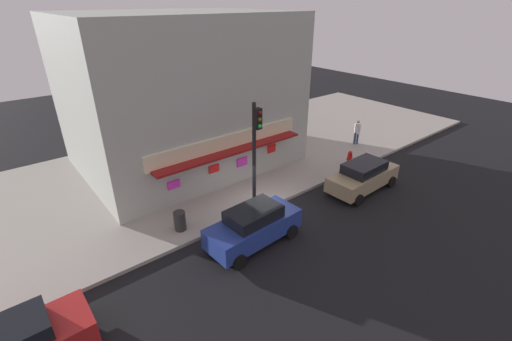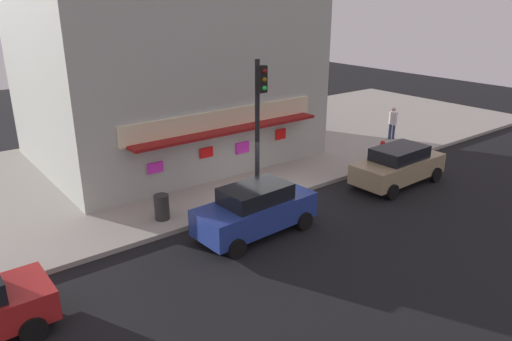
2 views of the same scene
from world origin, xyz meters
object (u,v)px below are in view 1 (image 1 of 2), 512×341
Objects in this scene: trash_can at (180,221)px; parked_car_tan at (363,176)px; traffic_light at (255,144)px; fire_hydrant at (350,158)px; pedestrian at (357,131)px; parked_car_blue at (254,226)px.

trash_can is 10.13m from parked_car_tan.
trash_can is 0.20× the size of parked_car_tan.
traffic_light reaches higher than fire_hydrant.
parked_car_tan is at bearing -18.67° from traffic_light.
fire_hydrant is (7.90, 0.33, -3.01)m from traffic_light.
pedestrian reaches higher than trash_can.
trash_can is at bearing 128.58° from parked_car_blue.
fire_hydrant is 3.06m from parked_car_tan.
pedestrian reaches higher than parked_car_blue.
fire_hydrant is 3.66m from pedestrian.
pedestrian reaches higher than parked_car_tan.
fire_hydrant is at bearing 13.35° from parked_car_blue.
traffic_light is at bearing -168.90° from pedestrian.
traffic_light is 5.87× the size of trash_can.
pedestrian is at bearing 11.10° from traffic_light.
fire_hydrant is 0.20× the size of parked_car_blue.
parked_car_tan reaches higher than fire_hydrant.
traffic_light is 1.20× the size of parked_car_tan.
traffic_light is 8.46m from fire_hydrant.
pedestrian is at bearing 39.53° from parked_car_tan.
pedestrian is (14.81, 1.43, 0.50)m from trash_can.
pedestrian is 13.33m from parked_car_blue.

